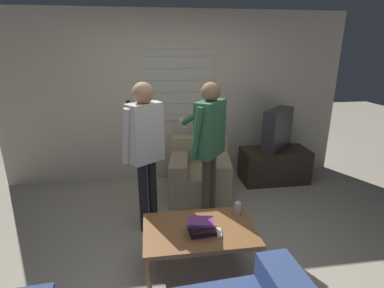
{
  "coord_description": "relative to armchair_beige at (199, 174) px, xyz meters",
  "views": [
    {
      "loc": [
        -0.42,
        -2.51,
        2.03
      ],
      "look_at": [
        0.04,
        0.63,
        1.0
      ],
      "focal_mm": 28.0,
      "sensor_mm": 36.0,
      "label": 1
    }
  ],
  "objects": [
    {
      "name": "ground_plane",
      "position": [
        -0.25,
        -1.34,
        -0.31
      ],
      "size": [
        16.0,
        16.0,
        0.0
      ],
      "primitive_type": "plane",
      "color": "#B2A893"
    },
    {
      "name": "wall_back",
      "position": [
        -0.25,
        0.69,
        0.97
      ],
      "size": [
        5.2,
        0.08,
        2.55
      ],
      "color": "beige",
      "rests_on": "ground_plane"
    },
    {
      "name": "armchair_beige",
      "position": [
        0.0,
        0.0,
        0.0
      ],
      "size": [
        0.93,
        0.96,
        0.78
      ],
      "rotation": [
        0.0,
        0.0,
        2.99
      ],
      "color": "tan",
      "rests_on": "ground_plane"
    },
    {
      "name": "coffee_table",
      "position": [
        -0.27,
        -1.53,
        0.1
      ],
      "size": [
        1.02,
        0.67,
        0.46
      ],
      "color": "brown",
      "rests_on": "ground_plane"
    },
    {
      "name": "tv_stand",
      "position": [
        1.24,
        0.28,
        -0.05
      ],
      "size": [
        1.02,
        0.51,
        0.52
      ],
      "color": "#33281E",
      "rests_on": "ground_plane"
    },
    {
      "name": "tv",
      "position": [
        1.24,
        0.28,
        0.53
      ],
      "size": [
        0.61,
        0.59,
        0.63
      ],
      "rotation": [
        0.0,
        0.0,
        3.9
      ],
      "color": "#2D2D33",
      "rests_on": "tv_stand"
    },
    {
      "name": "person_left_standing",
      "position": [
        -0.73,
        -0.75,
        0.76
      ],
      "size": [
        0.47,
        0.82,
        1.7
      ],
      "rotation": [
        0.0,
        0.0,
        0.64
      ],
      "color": "black",
      "rests_on": "ground_plane"
    },
    {
      "name": "person_right_standing",
      "position": [
        -0.01,
        -0.66,
        0.75
      ],
      "size": [
        0.51,
        0.77,
        1.68
      ],
      "rotation": [
        0.0,
        0.0,
        0.91
      ],
      "color": "#4C4233",
      "rests_on": "ground_plane"
    },
    {
      "name": "book_stack",
      "position": [
        -0.26,
        -1.6,
        0.21
      ],
      "size": [
        0.27,
        0.2,
        0.13
      ],
      "color": "black",
      "rests_on": "coffee_table"
    },
    {
      "name": "soda_can",
      "position": [
        0.15,
        -1.34,
        0.2
      ],
      "size": [
        0.07,
        0.07,
        0.13
      ],
      "color": "silver",
      "rests_on": "coffee_table"
    },
    {
      "name": "spare_remote",
      "position": [
        -0.11,
        -1.64,
        0.15
      ],
      "size": [
        0.06,
        0.13,
        0.02
      ],
      "rotation": [
        0.0,
        0.0,
        -0.13
      ],
      "color": "white",
      "rests_on": "coffee_table"
    }
  ]
}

